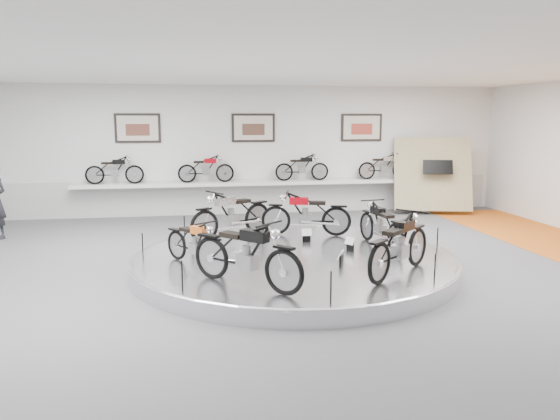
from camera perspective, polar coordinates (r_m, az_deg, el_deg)
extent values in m
plane|color=#515154|center=(10.70, 1.74, -6.66)|extent=(16.00, 16.00, 0.00)
plane|color=white|center=(10.33, 1.85, 15.18)|extent=(16.00, 16.00, 0.00)
plane|color=silver|center=(17.22, -2.80, 6.25)|extent=(16.00, 0.00, 16.00)
plane|color=silver|center=(3.81, 23.01, -6.20)|extent=(16.00, 0.00, 16.00)
cube|color=#BCBCBA|center=(17.35, -2.75, 1.45)|extent=(15.68, 0.04, 1.10)
cylinder|color=silver|center=(10.94, 1.43, -5.48)|extent=(6.40, 6.40, 0.30)
torus|color=#B2B2BA|center=(10.91, 1.44, -4.87)|extent=(6.40, 6.40, 0.10)
cube|color=silver|center=(17.01, -2.65, 2.83)|extent=(11.00, 0.55, 0.10)
cube|color=beige|center=(17.10, -14.65, 8.28)|extent=(1.35, 0.06, 0.88)
cube|color=beige|center=(17.16, -2.80, 8.57)|extent=(1.35, 0.06, 0.88)
cube|color=beige|center=(17.91, 8.52, 8.52)|extent=(1.35, 0.06, 0.88)
cube|color=tan|center=(17.96, 15.65, 3.64)|extent=(2.56, 1.52, 2.30)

